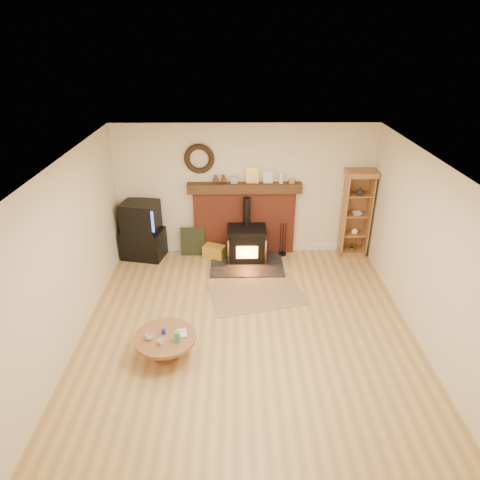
{
  "coord_description": "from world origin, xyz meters",
  "views": [
    {
      "loc": [
        -0.17,
        -5.15,
        4.13
      ],
      "look_at": [
        -0.1,
        1.0,
        1.09
      ],
      "focal_mm": 32.0,
      "sensor_mm": 36.0,
      "label": 1
    }
  ],
  "objects_px": {
    "tv_unit": "(142,231)",
    "wood_stove": "(247,245)",
    "curio_cabinet": "(356,214)",
    "coffee_table": "(165,340)"
  },
  "relations": [
    {
      "from": "wood_stove",
      "to": "tv_unit",
      "type": "height_order",
      "value": "wood_stove"
    },
    {
      "from": "curio_cabinet",
      "to": "wood_stove",
      "type": "bearing_deg",
      "value": -172.54
    },
    {
      "from": "curio_cabinet",
      "to": "coffee_table",
      "type": "relative_size",
      "value": 2.07
    },
    {
      "from": "wood_stove",
      "to": "curio_cabinet",
      "type": "xyz_separation_m",
      "value": [
        2.14,
        0.28,
        0.55
      ]
    },
    {
      "from": "tv_unit",
      "to": "wood_stove",
      "type": "bearing_deg",
      "value": -5.48
    },
    {
      "from": "wood_stove",
      "to": "coffee_table",
      "type": "height_order",
      "value": "wood_stove"
    },
    {
      "from": "wood_stove",
      "to": "coffee_table",
      "type": "distance_m",
      "value": 3.02
    },
    {
      "from": "wood_stove",
      "to": "coffee_table",
      "type": "xyz_separation_m",
      "value": [
        -1.19,
        -2.77,
        -0.04
      ]
    },
    {
      "from": "wood_stove",
      "to": "tv_unit",
      "type": "xyz_separation_m",
      "value": [
        -2.06,
        0.2,
        0.22
      ]
    },
    {
      "from": "tv_unit",
      "to": "curio_cabinet",
      "type": "height_order",
      "value": "curio_cabinet"
    }
  ]
}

